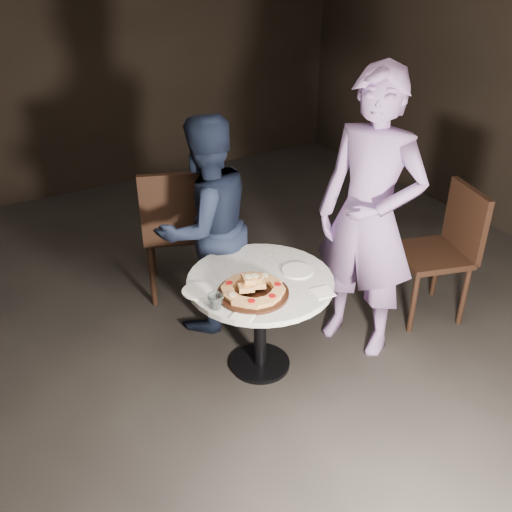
{
  "coord_description": "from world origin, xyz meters",
  "views": [
    {
      "loc": [
        -1.35,
        -2.3,
        2.41
      ],
      "look_at": [
        0.11,
        0.16,
        0.78
      ],
      "focal_mm": 40.0,
      "sensor_mm": 36.0,
      "label": 1
    }
  ],
  "objects_px": {
    "table": "(260,296)",
    "diner_navy": "(206,227)",
    "focaccia_pile": "(253,287)",
    "serving_board": "(253,293)",
    "chair_far": "(177,224)",
    "chair_right": "(445,244)",
    "water_glass": "(216,302)",
    "diner_teal": "(369,218)"
  },
  "relations": [
    {
      "from": "table",
      "to": "chair_far",
      "type": "height_order",
      "value": "chair_far"
    },
    {
      "from": "table",
      "to": "water_glass",
      "type": "height_order",
      "value": "water_glass"
    },
    {
      "from": "chair_far",
      "to": "diner_teal",
      "type": "height_order",
      "value": "diner_teal"
    },
    {
      "from": "chair_right",
      "to": "diner_navy",
      "type": "height_order",
      "value": "diner_navy"
    },
    {
      "from": "serving_board",
      "to": "chair_far",
      "type": "distance_m",
      "value": 1.12
    },
    {
      "from": "diner_navy",
      "to": "diner_teal",
      "type": "relative_size",
      "value": 0.81
    },
    {
      "from": "serving_board",
      "to": "diner_navy",
      "type": "distance_m",
      "value": 0.73
    },
    {
      "from": "table",
      "to": "chair_right",
      "type": "xyz_separation_m",
      "value": [
        1.4,
        -0.13,
        0.02
      ]
    },
    {
      "from": "table",
      "to": "diner_navy",
      "type": "height_order",
      "value": "diner_navy"
    },
    {
      "from": "serving_board",
      "to": "chair_right",
      "type": "bearing_deg",
      "value": -0.4
    },
    {
      "from": "serving_board",
      "to": "focaccia_pile",
      "type": "xyz_separation_m",
      "value": [
        0.0,
        0.0,
        0.04
      ]
    },
    {
      "from": "serving_board",
      "to": "diner_teal",
      "type": "height_order",
      "value": "diner_teal"
    },
    {
      "from": "serving_board",
      "to": "diner_teal",
      "type": "relative_size",
      "value": 0.22
    },
    {
      "from": "table",
      "to": "diner_navy",
      "type": "bearing_deg",
      "value": 94.87
    },
    {
      "from": "diner_teal",
      "to": "focaccia_pile",
      "type": "bearing_deg",
      "value": -113.36
    },
    {
      "from": "water_glass",
      "to": "chair_far",
      "type": "xyz_separation_m",
      "value": [
        0.27,
        1.13,
        -0.09
      ]
    },
    {
      "from": "table",
      "to": "water_glass",
      "type": "xyz_separation_m",
      "value": [
        -0.36,
        -0.13,
        0.16
      ]
    },
    {
      "from": "water_glass",
      "to": "chair_right",
      "type": "height_order",
      "value": "chair_right"
    },
    {
      "from": "focaccia_pile",
      "to": "chair_far",
      "type": "relative_size",
      "value": 0.35
    },
    {
      "from": "table",
      "to": "focaccia_pile",
      "type": "xyz_separation_m",
      "value": [
        -0.12,
        -0.11,
        0.16
      ]
    },
    {
      "from": "serving_board",
      "to": "diner_teal",
      "type": "distance_m",
      "value": 0.86
    },
    {
      "from": "chair_right",
      "to": "chair_far",
      "type": "bearing_deg",
      "value": -109.8
    },
    {
      "from": "table",
      "to": "chair_far",
      "type": "relative_size",
      "value": 1.02
    },
    {
      "from": "diner_navy",
      "to": "focaccia_pile",
      "type": "bearing_deg",
      "value": 75.93
    },
    {
      "from": "water_glass",
      "to": "chair_far",
      "type": "relative_size",
      "value": 0.08
    },
    {
      "from": "chair_right",
      "to": "diner_navy",
      "type": "xyz_separation_m",
      "value": [
        -1.46,
        0.74,
        0.19
      ]
    },
    {
      "from": "serving_board",
      "to": "focaccia_pile",
      "type": "bearing_deg",
      "value": 85.46
    },
    {
      "from": "focaccia_pile",
      "to": "table",
      "type": "bearing_deg",
      "value": 43.7
    },
    {
      "from": "table",
      "to": "diner_navy",
      "type": "xyz_separation_m",
      "value": [
        -0.05,
        0.61,
        0.21
      ]
    },
    {
      "from": "chair_far",
      "to": "chair_right",
      "type": "xyz_separation_m",
      "value": [
        1.49,
        -1.13,
        -0.05
      ]
    },
    {
      "from": "diner_teal",
      "to": "chair_far",
      "type": "bearing_deg",
      "value": -168.42
    },
    {
      "from": "serving_board",
      "to": "water_glass",
      "type": "height_order",
      "value": "water_glass"
    },
    {
      "from": "table",
      "to": "diner_teal",
      "type": "distance_m",
      "value": 0.81
    },
    {
      "from": "focaccia_pile",
      "to": "diner_teal",
      "type": "height_order",
      "value": "diner_teal"
    },
    {
      "from": "focaccia_pile",
      "to": "diner_navy",
      "type": "bearing_deg",
      "value": 84.71
    },
    {
      "from": "table",
      "to": "serving_board",
      "type": "height_order",
      "value": "serving_board"
    },
    {
      "from": "water_glass",
      "to": "chair_far",
      "type": "bearing_deg",
      "value": 76.71
    },
    {
      "from": "chair_far",
      "to": "chair_right",
      "type": "relative_size",
      "value": 1.09
    },
    {
      "from": "chair_far",
      "to": "diner_navy",
      "type": "distance_m",
      "value": 0.42
    },
    {
      "from": "focaccia_pile",
      "to": "water_glass",
      "type": "distance_m",
      "value": 0.24
    },
    {
      "from": "table",
      "to": "water_glass",
      "type": "relative_size",
      "value": 12.05
    },
    {
      "from": "focaccia_pile",
      "to": "diner_navy",
      "type": "relative_size",
      "value": 0.24
    }
  ]
}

